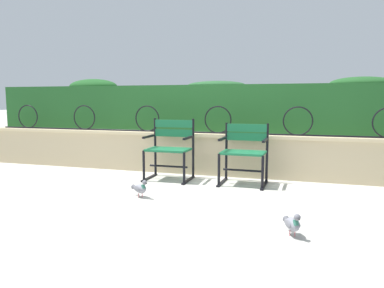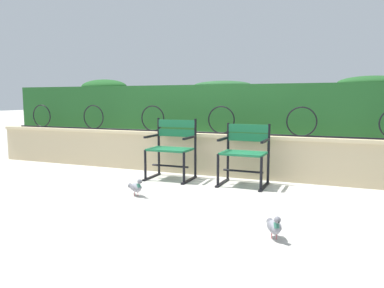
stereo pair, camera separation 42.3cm
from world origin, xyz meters
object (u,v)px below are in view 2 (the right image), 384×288
(pigeon_near_chairs, at_px, (274,226))
(pigeon_far_side, at_px, (136,187))
(park_chair_left, at_px, (172,147))
(park_chair_right, at_px, (245,151))

(pigeon_near_chairs, bearing_deg, pigeon_far_side, 156.93)
(park_chair_left, height_order, park_chair_right, park_chair_left)
(park_chair_left, bearing_deg, pigeon_far_side, -88.93)
(park_chair_right, bearing_deg, park_chair_left, -179.29)
(park_chair_left, xyz_separation_m, pigeon_near_chairs, (1.79, -1.82, -0.36))
(park_chair_right, distance_m, pigeon_near_chairs, 2.00)
(park_chair_right, bearing_deg, pigeon_far_side, -134.34)
(pigeon_near_chairs, xyz_separation_m, pigeon_far_side, (-1.77, 0.75, 0.00))
(park_chair_left, bearing_deg, park_chair_right, 0.71)
(pigeon_far_side, bearing_deg, park_chair_right, 45.66)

